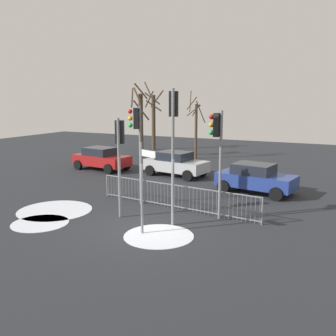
{
  "coord_description": "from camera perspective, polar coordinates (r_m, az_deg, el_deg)",
  "views": [
    {
      "loc": [
        6.65,
        -11.57,
        4.72
      ],
      "look_at": [
        -0.59,
        3.18,
        1.66
      ],
      "focal_mm": 40.79,
      "sensor_mm": 36.0,
      "label": 1
    }
  ],
  "objects": [
    {
      "name": "snow_patch_island",
      "position": [
        16.9,
        -16.54,
        -6.08
      ],
      "size": [
        3.1,
        3.1,
        0.01
      ],
      "primitive_type": "cylinder",
      "color": "silver",
      "rests_on": "ground"
    },
    {
      "name": "snow_patch_kerb",
      "position": [
        15.41,
        -18.56,
        -7.83
      ],
      "size": [
        2.14,
        2.14,
        0.01
      ],
      "primitive_type": "cylinder",
      "color": "silver",
      "rests_on": "ground"
    },
    {
      "name": "traffic_light_mid_right",
      "position": [
        14.72,
        7.4,
        4.15
      ],
      "size": [
        0.57,
        0.34,
        4.23
      ],
      "rotation": [
        0.0,
        0.0,
        1.49
      ],
      "color": "slate",
      "rests_on": "ground"
    },
    {
      "name": "traffic_light_rear_right",
      "position": [
        15.01,
        -7.21,
        3.45
      ],
      "size": [
        0.37,
        0.56,
        3.94
      ],
      "rotation": [
        0.0,
        0.0,
        0.26
      ],
      "color": "slate",
      "rests_on": "ground"
    },
    {
      "name": "bare_tree_right",
      "position": [
        29.56,
        4.16,
        6.09
      ],
      "size": [
        1.5,
        1.49,
        5.21
      ],
      "color": "#473828",
      "rests_on": "ground"
    },
    {
      "name": "direction_sign_post",
      "position": [
        13.08,
        -3.8,
        -2.36
      ],
      "size": [
        0.74,
        0.34,
        3.23
      ],
      "rotation": [
        0.0,
        0.0,
        -0.38
      ],
      "color": "slate",
      "rests_on": "ground"
    },
    {
      "name": "traffic_light_foreground_left",
      "position": [
        13.82,
        0.82,
        6.21
      ],
      "size": [
        0.37,
        0.55,
        5.03
      ],
      "rotation": [
        0.0,
        0.0,
        0.31
      ],
      "color": "slate",
      "rests_on": "ground"
    },
    {
      "name": "car_red_mid",
      "position": [
        25.47,
        -9.92,
        1.46
      ],
      "size": [
        3.99,
        2.35,
        1.47
      ],
      "rotation": [
        0.0,
        0.0,
        -0.13
      ],
      "color": "maroon",
      "rests_on": "ground"
    },
    {
      "name": "car_blue_far",
      "position": [
        19.47,
        12.92,
        -1.44
      ],
      "size": [
        4.02,
        2.43,
        1.47
      ],
      "rotation": [
        0.0,
        0.0,
        -0.16
      ],
      "color": "navy",
      "rests_on": "ground"
    },
    {
      "name": "ground_plane",
      "position": [
        14.15,
        -3.59,
        -8.95
      ],
      "size": [
        60.0,
        60.0,
        0.0
      ],
      "primitive_type": "plane",
      "color": "#26282D"
    },
    {
      "name": "bare_tree_left",
      "position": [
        34.63,
        -2.21,
        7.44
      ],
      "size": [
        1.73,
        1.7,
        6.06
      ],
      "color": "#473828",
      "rests_on": "ground"
    },
    {
      "name": "bare_tree_centre",
      "position": [
        30.29,
        -4.13,
        6.85
      ],
      "size": [
        1.84,
        1.32,
        5.79
      ],
      "color": "#473828",
      "rests_on": "ground"
    },
    {
      "name": "snow_patch_verge",
      "position": [
        13.36,
        -1.39,
        -10.11
      ],
      "size": [
        2.43,
        2.43,
        0.01
      ],
      "primitive_type": "cylinder",
      "color": "silver",
      "rests_on": "ground"
    },
    {
      "name": "pedestrian_guard_railing",
      "position": [
        16.3,
        1.03,
        -4.26
      ],
      "size": [
        7.69,
        0.99,
        1.07
      ],
      "rotation": [
        0.0,
        0.0,
        -0.12
      ],
      "color": "slate",
      "rests_on": "ground"
    },
    {
      "name": "traffic_light_rear_left",
      "position": [
        16.66,
        -4.7,
        5.29
      ],
      "size": [
        0.52,
        0.41,
        4.37
      ],
      "rotation": [
        0.0,
        0.0,
        2.06
      ],
      "color": "slate",
      "rests_on": "ground"
    },
    {
      "name": "car_silver_trailing",
      "position": [
        23.12,
        1.17,
        0.7
      ],
      "size": [
        4.02,
        2.41,
        1.47
      ],
      "rotation": [
        0.0,
        0.0,
        -0.16
      ],
      "color": "#B2B5BA",
      "rests_on": "ground"
    }
  ]
}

